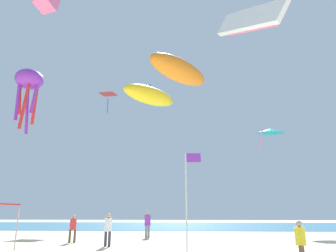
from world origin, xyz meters
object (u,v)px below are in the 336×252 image
object	(u,v)px
person_leftmost	(148,222)
kite_inflatable_orange	(179,70)
person_central	(300,239)
kite_inflatable_yellow	(150,95)
kite_octopus_purple	(29,82)
kite_diamond_red	(108,95)
person_near_tent	(73,226)
person_rightmost	(108,227)
kite_parafoil_white	(250,19)
kite_delta_teal	(270,131)
banner_flag	(188,197)

from	to	relation	value
person_leftmost	kite_inflatable_orange	distance (m)	12.14
person_leftmost	person_central	size ratio (longest dim) A/B	1.22
kite_inflatable_yellow	kite_octopus_purple	size ratio (longest dim) A/B	0.90
person_central	kite_diamond_red	world-z (taller)	kite_diamond_red
kite_diamond_red	person_leftmost	bearing A→B (deg)	123.31
person_near_tent	kite_diamond_red	world-z (taller)	kite_diamond_red
person_rightmost	person_leftmost	bearing A→B (deg)	-69.98
person_leftmost	kite_parafoil_white	world-z (taller)	kite_parafoil_white
person_near_tent	kite_delta_teal	xyz separation A→B (m)	(16.30, 12.53, 9.22)
person_rightmost	kite_inflatable_yellow	distance (m)	14.64
person_central	person_rightmost	xyz separation A→B (m)	(-8.51, 5.88, 0.12)
person_near_tent	kite_delta_teal	bearing A→B (deg)	12.44
person_leftmost	kite_diamond_red	bearing A→B (deg)	51.38
kite_parafoil_white	person_central	bearing A→B (deg)	-39.69
banner_flag	kite_parafoil_white	world-z (taller)	kite_parafoil_white
person_leftmost	kite_parafoil_white	bearing A→B (deg)	-94.17
person_leftmost	kite_parafoil_white	xyz separation A→B (m)	(7.59, -4.58, 13.83)
kite_delta_teal	person_leftmost	bearing A→B (deg)	-160.52
person_near_tent	person_leftmost	distance (m)	5.73
kite_octopus_purple	kite_parafoil_white	size ratio (longest dim) A/B	1.24
person_rightmost	banner_flag	xyz separation A→B (m)	(4.46, -6.15, 1.38)
kite_delta_teal	kite_inflatable_orange	size ratio (longest dim) A/B	0.58
banner_flag	kite_inflatable_yellow	distance (m)	18.56
person_leftmost	banner_flag	xyz separation A→B (m)	(2.92, -11.98, 1.30)
kite_inflatable_yellow	kite_inflatable_orange	distance (m)	5.04
banner_flag	kite_octopus_purple	distance (m)	23.32
person_leftmost	kite_parafoil_white	size ratio (longest dim) A/B	0.39
kite_octopus_purple	person_central	bearing A→B (deg)	-25.54
person_central	kite_inflatable_yellow	size ratio (longest dim) A/B	0.29
kite_parafoil_white	kite_inflatable_orange	bearing A→B (deg)	-161.04
person_rightmost	kite_octopus_purple	bearing A→B (deg)	-3.91
kite_diamond_red	kite_octopus_purple	xyz separation A→B (m)	(-3.41, -15.98, -4.81)
kite_parafoil_white	person_rightmost	bearing A→B (deg)	-116.86
kite_inflatable_yellow	kite_parafoil_white	distance (m)	11.49
person_near_tent	kite_inflatable_yellow	bearing A→B (deg)	36.53
person_central	kite_inflatable_yellow	xyz separation A→B (m)	(-7.37, 15.01, 11.50)
kite_inflatable_yellow	kite_delta_teal	bearing A→B (deg)	159.09
person_leftmost	person_rightmost	size ratio (longest dim) A/B	1.08
person_leftmost	kite_delta_teal	world-z (taller)	kite_delta_teal
kite_inflatable_yellow	person_leftmost	bearing A→B (deg)	52.57
person_leftmost	kite_delta_teal	distance (m)	17.41
kite_delta_teal	kite_inflatable_yellow	bearing A→B (deg)	-172.86
banner_flag	kite_octopus_purple	world-z (taller)	kite_octopus_purple
person_leftmost	kite_inflatable_orange	xyz separation A→B (m)	(2.47, -0.82, 11.85)
kite_diamond_red	kite_octopus_purple	size ratio (longest dim) A/B	0.51
person_near_tent	kite_diamond_red	bearing A→B (deg)	75.30
kite_inflatable_yellow	kite_octopus_purple	world-z (taller)	kite_octopus_purple
person_central	kite_inflatable_orange	size ratio (longest dim) A/B	0.25
person_leftmost	kite_parafoil_white	distance (m)	16.43
person_central	kite_octopus_purple	bearing A→B (deg)	-97.14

